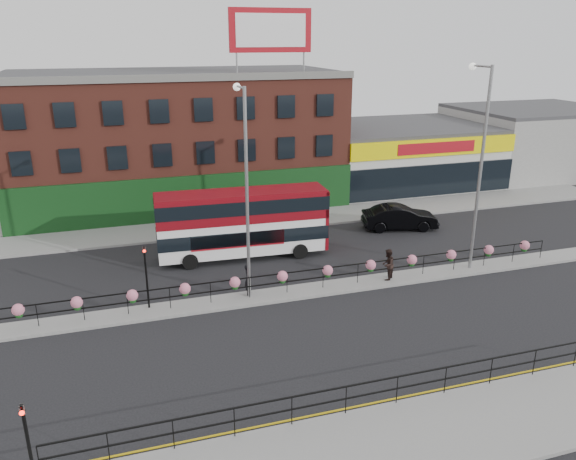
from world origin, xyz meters
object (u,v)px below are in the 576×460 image
object	(u,v)px
pedestrian_b	(388,264)
double_decker_bus	(243,217)
pedestrian_a	(248,279)
lamp_column_west	(245,176)
lamp_column_east	(479,152)
car	(400,217)

from	to	relation	value
pedestrian_b	double_decker_bus	bearing A→B (deg)	-86.90
pedestrian_a	lamp_column_west	world-z (taller)	lamp_column_west
lamp_column_east	pedestrian_b	bearing A→B (deg)	-176.31
double_decker_bus	pedestrian_b	bearing A→B (deg)	-42.24
pedestrian_a	lamp_column_west	distance (m)	5.42
double_decker_bus	lamp_column_west	xyz separation A→B (m)	(-1.08, -5.53, 3.86)
double_decker_bus	car	bearing A→B (deg)	8.93
car	pedestrian_a	size ratio (longest dim) A/B	3.29
double_decker_bus	lamp_column_east	xyz separation A→B (m)	(11.96, -5.69, 4.31)
double_decker_bus	pedestrian_b	distance (m)	9.09
pedestrian_a	lamp_column_west	bearing A→B (deg)	43.35
pedestrian_a	lamp_column_east	xyz separation A→B (m)	(13.01, -0.12, 5.87)
car	lamp_column_west	xyz separation A→B (m)	(-12.67, -7.35, 5.54)
pedestrian_a	pedestrian_b	xyz separation A→B (m)	(7.69, -0.46, 0.05)
pedestrian_a	lamp_column_west	xyz separation A→B (m)	(-0.02, 0.04, 5.42)
car	lamp_column_east	bearing A→B (deg)	-163.80
pedestrian_b	car	bearing A→B (deg)	-166.91
pedestrian_b	lamp_column_west	distance (m)	9.41
car	pedestrian_a	xyz separation A→B (m)	(-12.65, -7.38, 0.13)
pedestrian_a	pedestrian_b	distance (m)	7.71
lamp_column_west	lamp_column_east	bearing A→B (deg)	-0.70
pedestrian_a	pedestrian_b	bearing A→B (deg)	-78.98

